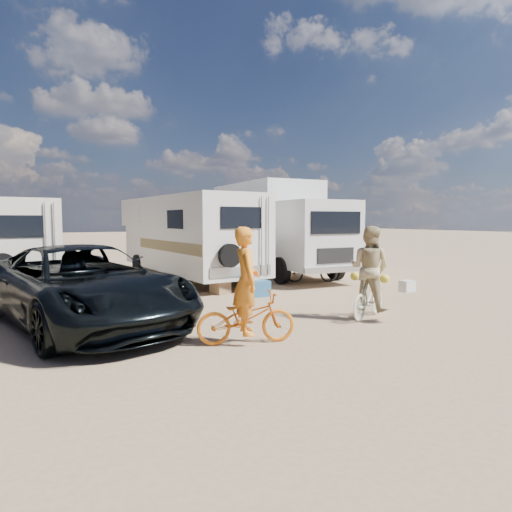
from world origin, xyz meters
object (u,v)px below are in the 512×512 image
bike_woman (369,297)px  bike_parked (312,268)px  box_truck (278,229)px  bike_man (246,318)px  rider_man (246,291)px  crate (220,288)px  cooler (259,288)px  rv_left (10,245)px  dark_suv (83,286)px  rider_woman (369,276)px  rv_main (186,238)px

bike_woman → bike_parked: (2.15, 5.21, 0.01)m
box_truck → bike_man: (-5.55, -8.10, -1.38)m
rider_man → crate: bearing=-2.4°
bike_man → cooler: bearing=-15.3°
bike_man → cooler: bike_man is taller
bike_man → bike_woman: bearing=-65.2°
rv_left → bike_man: 9.79m
box_truck → crate: size_ratio=16.46×
dark_suv → rider_man: 3.68m
rv_left → rider_woman: size_ratio=3.19×
dark_suv → bike_man: dark_suv is taller
box_truck → rider_man: box_truck is taller
rv_main → rv_left: 5.74m
bike_parked → crate: bearing=126.2°
bike_man → crate: (1.68, 5.01, -0.28)m
rider_woman → cooler: 3.75m
rv_left → cooler: 8.06m
box_truck → bike_man: bearing=-122.2°
rv_left → box_truck: (9.36, -0.87, 0.45)m
box_truck → dark_suv: 9.61m
rv_left → crate: 6.88m
rv_main → rv_left: (-5.73, 0.31, -0.12)m
dark_suv → cooler: dark_suv is taller
crate → rv_main: bearing=86.2°
bike_woman → rider_woman: 0.47m
rider_woman → bike_parked: rider_woman is taller
bike_parked → cooler: (-3.01, -1.62, -0.26)m
bike_woman → rider_woman: rider_woman is taller
rv_main → crate: rv_main is taller
rv_main → rider_woman: 8.30m
rv_left → box_truck: size_ratio=0.78×
cooler → rider_woman: bearing=-75.6°
dark_suv → crate: bearing=14.6°
rider_man → rv_main: bearing=3.6°
rv_left → cooler: (6.31, -4.88, -1.17)m
rv_left → cooler: rv_left is taller
bike_man → rider_man: 0.49m
bike_man → cooler: size_ratio=3.13×
bike_man → crate: bearing=-2.4°
bike_woman → rider_man: 3.43m
bike_parked → box_truck: bearing=24.8°
rv_main → crate: bearing=-97.8°
bike_parked → crate: 3.90m
dark_suv → bike_parked: bearing=6.3°
rv_main → bike_man: (-1.92, -8.67, -1.05)m
rv_main → rider_man: size_ratio=4.21×
rider_man → rider_woman: bearing=-65.2°
rider_woman → crate: rider_woman is taller
dark_suv → cooler: bearing=0.9°
rider_man → bike_parked: size_ratio=1.03×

